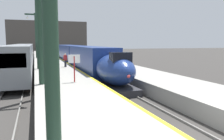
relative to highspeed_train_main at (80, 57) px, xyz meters
name	(u,v)px	position (x,y,z in m)	size (l,w,h in m)	color
ground_plane	(196,139)	(0.00, -25.51, -1.93)	(260.00, 260.00, 0.00)	#33302D
platform_left	(53,68)	(-4.05, -0.76, -1.41)	(4.80, 110.00, 1.05)	gray
platform_right	(108,66)	(4.05, -0.76, -1.41)	(4.80, 110.00, 1.05)	gray
platform_left_safety_stripe	(69,64)	(-1.77, -0.76, -0.88)	(0.20, 107.80, 0.01)	yellow
rail_main_left	(73,68)	(-0.75, 1.99, -1.87)	(0.08, 110.00, 0.12)	slate
rail_main_right	(83,68)	(0.75, 1.99, -1.87)	(0.08, 110.00, 0.12)	slate
rail_secondary_left	(17,71)	(-8.85, 1.99, -1.87)	(0.08, 110.00, 0.12)	slate
rail_secondary_right	(28,70)	(-7.35, 1.99, -1.87)	(0.08, 110.00, 0.12)	slate
highspeed_train_main	(80,57)	(0.00, 0.00, 0.00)	(2.92, 37.51, 3.60)	navy
regional_train_adjacent	(22,56)	(-8.10, 3.33, 0.20)	(2.85, 36.60, 3.80)	gray
station_column_far	(37,16)	(-5.90, -5.53, 5.19)	(4.00, 0.68, 10.23)	#1E3828
station_column_distant	(36,31)	(-5.90, 14.54, 4.42)	(4.00, 0.68, 8.76)	#1E3828
passenger_near_edge	(65,59)	(-2.74, -4.53, 0.11)	(0.42, 0.45, 1.69)	#23232D
rolling_suitcase	(53,65)	(-4.32, -4.59, -0.58)	(0.40, 0.22, 0.98)	#4C4C51
departure_info_board	(74,63)	(-3.49, -15.73, 0.62)	(0.90, 0.10, 2.12)	maroon
terminus_back_wall	(48,36)	(0.00, 76.49, 5.07)	(36.00, 2.00, 14.00)	#4C4742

